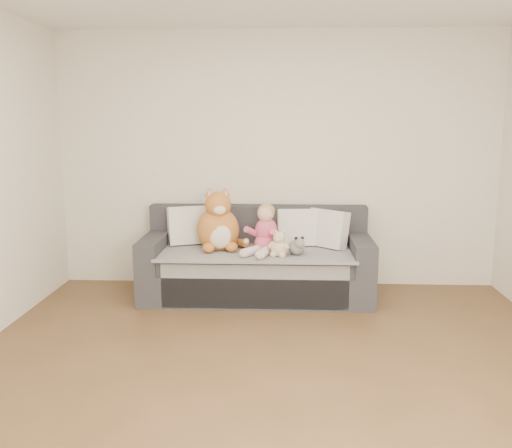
% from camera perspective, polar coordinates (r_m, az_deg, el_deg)
% --- Properties ---
extents(room_shell, '(5.00, 5.00, 5.00)m').
position_cam_1_polar(room_shell, '(3.81, 1.89, 4.15)').
color(room_shell, brown).
rests_on(room_shell, ground).
extents(sofa, '(2.20, 0.94, 0.85)m').
position_cam_1_polar(sofa, '(5.61, 0.09, -4.07)').
color(sofa, '#2C2C32').
rests_on(sofa, ground).
extents(cushion_left, '(0.46, 0.33, 0.40)m').
position_cam_1_polar(cushion_left, '(5.77, -6.70, -0.13)').
color(cushion_left, silver).
rests_on(cushion_left, sofa).
extents(cushion_right_back, '(0.42, 0.22, 0.38)m').
position_cam_1_polar(cushion_right_back, '(5.68, 4.20, -0.33)').
color(cushion_right_back, silver).
rests_on(cushion_right_back, sofa).
extents(cushion_right_front, '(0.42, 0.41, 0.38)m').
position_cam_1_polar(cushion_right_front, '(5.64, 7.24, -0.46)').
color(cushion_right_front, silver).
rests_on(cushion_right_front, sofa).
extents(toddler, '(0.34, 0.47, 0.47)m').
position_cam_1_polar(toddler, '(5.37, 0.85, -0.82)').
color(toddler, '#CF4964').
rests_on(toddler, sofa).
extents(plush_cat, '(0.51, 0.48, 0.63)m').
position_cam_1_polar(plush_cat, '(5.50, -3.77, -0.19)').
color(plush_cat, '#B67A28').
rests_on(plush_cat, sofa).
extents(teddy_bear, '(0.19, 0.16, 0.25)m').
position_cam_1_polar(teddy_bear, '(5.23, 2.32, -2.19)').
color(teddy_bear, '#CDB78E').
rests_on(teddy_bear, sofa).
extents(plush_cow, '(0.15, 0.23, 0.19)m').
position_cam_1_polar(plush_cow, '(5.30, 4.13, -2.27)').
color(plush_cow, white).
rests_on(plush_cow, sofa).
extents(sippy_cup, '(0.11, 0.07, 0.12)m').
position_cam_1_polar(sippy_cup, '(5.39, 1.47, -2.23)').
color(sippy_cup, purple).
rests_on(sippy_cup, sofa).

